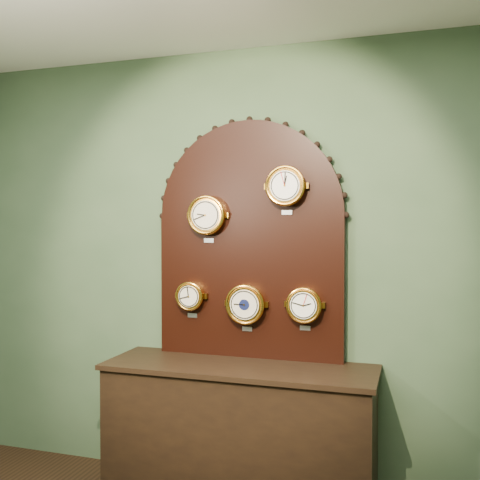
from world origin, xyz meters
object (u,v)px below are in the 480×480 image
(shop_counter, at_px, (239,436))
(hygrometer, at_px, (191,296))
(display_board, at_px, (249,232))
(roman_clock, at_px, (207,215))
(barometer, at_px, (246,304))
(tide_clock, at_px, (304,305))
(arabic_clock, at_px, (286,186))

(shop_counter, relative_size, hygrometer, 6.68)
(display_board, height_order, roman_clock, display_board)
(shop_counter, height_order, barometer, barometer)
(display_board, xyz_separation_m, tide_clock, (0.37, -0.07, -0.44))
(shop_counter, distance_m, display_board, 1.25)
(roman_clock, relative_size, barometer, 1.00)
(barometer, bearing_deg, roman_clock, 179.97)
(barometer, xyz_separation_m, tide_clock, (0.37, 0.00, 0.01))
(arabic_clock, bearing_deg, shop_counter, -148.57)
(shop_counter, bearing_deg, roman_clock, 149.78)
(roman_clock, height_order, hygrometer, roman_clock)
(display_board, relative_size, arabic_clock, 5.13)
(shop_counter, xyz_separation_m, display_board, (0.00, 0.22, 1.23))
(shop_counter, height_order, roman_clock, roman_clock)
(roman_clock, bearing_deg, hygrometer, 179.18)
(arabic_clock, height_order, barometer, arabic_clock)
(shop_counter, distance_m, arabic_clock, 1.54)
(barometer, relative_size, tide_clock, 1.12)
(barometer, height_order, tide_clock, barometer)
(display_board, distance_m, hygrometer, 0.56)
(tide_clock, bearing_deg, shop_counter, -157.23)
(shop_counter, xyz_separation_m, arabic_clock, (0.25, 0.15, 1.51))
(arabic_clock, distance_m, barometer, 0.78)
(barometer, bearing_deg, tide_clock, 0.14)
(shop_counter, relative_size, arabic_clock, 5.37)
(arabic_clock, relative_size, barometer, 0.98)
(display_board, bearing_deg, hygrometer, -170.15)
(hygrometer, bearing_deg, barometer, -0.27)
(roman_clock, relative_size, hygrometer, 1.26)
(display_board, distance_m, roman_clock, 0.29)
(shop_counter, xyz_separation_m, roman_clock, (-0.26, 0.15, 1.33))
(display_board, xyz_separation_m, barometer, (-0.00, -0.07, -0.45))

